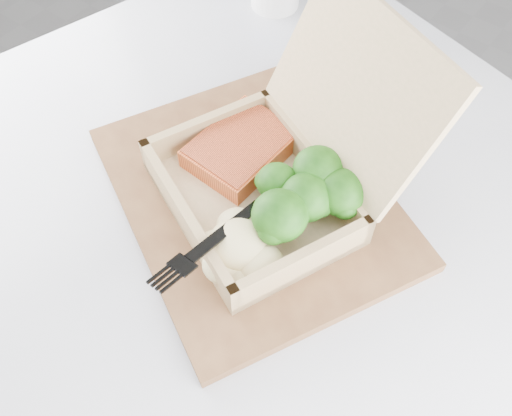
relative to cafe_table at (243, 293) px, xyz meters
The scene contains 9 objects.
floor 0.60m from the cafe_table, 147.05° to the right, with size 4.00×4.00×0.00m, color gray.
cafe_table is the anchor object (origin of this frame).
serving_tray 0.20m from the cafe_table, 93.32° to the left, with size 0.34×0.27×0.01m, color brown.
takeout_container 0.26m from the cafe_table, 66.10° to the left, with size 0.29×0.30×0.19m.
salmon_fillet 0.24m from the cafe_table, 125.85° to the left, with size 0.09×0.11×0.02m, color orange.
broccoli_pile 0.25m from the cafe_table, 24.12° to the left, with size 0.13×0.13×0.05m, color #296D18, non-canonical shape.
mashed_potatoes 0.24m from the cafe_table, 52.63° to the right, with size 0.10×0.08×0.03m, color beige.
plastic_fork 0.25m from the cafe_table, 49.54° to the right, with size 0.02×0.16×0.04m.
receipt 0.30m from the cafe_table, 81.62° to the left, with size 0.08×0.14×0.00m, color silver.
Camera 1 is at (0.43, -0.14, 1.26)m, focal length 40.00 mm.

